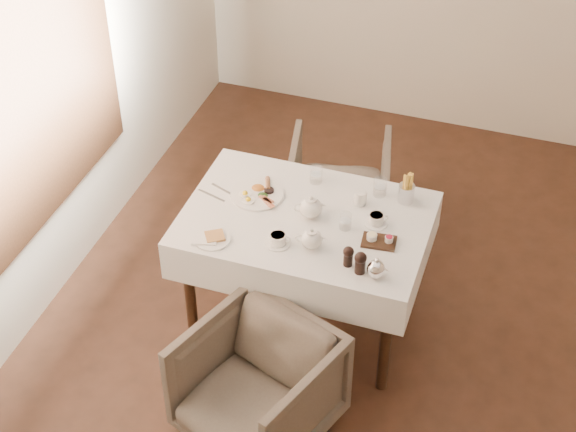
# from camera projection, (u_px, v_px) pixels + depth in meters

# --- Properties ---
(room) EXTENTS (5.00, 5.00, 5.00)m
(room) POSITION_uv_depth(u_px,v_px,m) (12.00, 51.00, 4.23)
(room) COLOR black
(room) RESTS_ON ground
(table) EXTENTS (1.28, 0.88, 0.75)m
(table) POSITION_uv_depth(u_px,v_px,m) (306.00, 234.00, 4.66)
(table) COLOR black
(table) RESTS_ON ground
(armchair_near) EXTENTS (0.85, 0.86, 0.62)m
(armchair_near) POSITION_uv_depth(u_px,v_px,m) (258.00, 386.00, 4.30)
(armchair_near) COLOR brown
(armchair_near) RESTS_ON ground
(armchair_far) EXTENTS (0.74, 0.75, 0.58)m
(armchair_far) POSITION_uv_depth(u_px,v_px,m) (339.00, 183.00, 5.58)
(armchair_far) COLOR brown
(armchair_far) RESTS_ON ground
(breakfast_plate) EXTENTS (0.29, 0.29, 0.04)m
(breakfast_plate) POSITION_uv_depth(u_px,v_px,m) (258.00, 193.00, 4.73)
(breakfast_plate) COLOR white
(breakfast_plate) RESTS_ON table
(side_plate) EXTENTS (0.20, 0.19, 0.02)m
(side_plate) POSITION_uv_depth(u_px,v_px,m) (211.00, 238.00, 4.45)
(side_plate) COLOR white
(side_plate) RESTS_ON table
(teapot_centre) EXTENTS (0.20, 0.18, 0.13)m
(teapot_centre) POSITION_uv_depth(u_px,v_px,m) (311.00, 206.00, 4.55)
(teapot_centre) COLOR white
(teapot_centre) RESTS_ON table
(teapot_front) EXTENTS (0.18, 0.15, 0.12)m
(teapot_front) POSITION_uv_depth(u_px,v_px,m) (312.00, 238.00, 4.37)
(teapot_front) COLOR white
(teapot_front) RESTS_ON table
(creamer) EXTENTS (0.07, 0.07, 0.08)m
(creamer) POSITION_uv_depth(u_px,v_px,m) (360.00, 197.00, 4.65)
(creamer) COLOR white
(creamer) RESTS_ON table
(teacup_near) EXTENTS (0.13, 0.13, 0.06)m
(teacup_near) POSITION_uv_depth(u_px,v_px,m) (278.00, 240.00, 4.41)
(teacup_near) COLOR white
(teacup_near) RESTS_ON table
(teacup_far) EXTENTS (0.12, 0.12, 0.06)m
(teacup_far) POSITION_uv_depth(u_px,v_px,m) (376.00, 220.00, 4.53)
(teacup_far) COLOR white
(teacup_far) RESTS_ON table
(glass_left) EXTENTS (0.07, 0.07, 0.10)m
(glass_left) POSITION_uv_depth(u_px,v_px,m) (316.00, 175.00, 4.79)
(glass_left) COLOR silver
(glass_left) RESTS_ON table
(glass_mid) EXTENTS (0.07, 0.07, 0.09)m
(glass_mid) POSITION_uv_depth(u_px,v_px,m) (345.00, 221.00, 4.50)
(glass_mid) COLOR silver
(glass_mid) RESTS_ON table
(glass_right) EXTENTS (0.08, 0.08, 0.10)m
(glass_right) POSITION_uv_depth(u_px,v_px,m) (380.00, 187.00, 4.71)
(glass_right) COLOR silver
(glass_right) RESTS_ON table
(condiment_board) EXTENTS (0.18, 0.13, 0.04)m
(condiment_board) POSITION_uv_depth(u_px,v_px,m) (379.00, 240.00, 4.43)
(condiment_board) COLOR black
(condiment_board) RESTS_ON table
(pepper_mill_left) EXTENTS (0.06, 0.06, 0.11)m
(pepper_mill_left) POSITION_uv_depth(u_px,v_px,m) (348.00, 256.00, 4.28)
(pepper_mill_left) COLOR black
(pepper_mill_left) RESTS_ON table
(pepper_mill_right) EXTENTS (0.08, 0.08, 0.12)m
(pepper_mill_right) POSITION_uv_depth(u_px,v_px,m) (360.00, 263.00, 4.23)
(pepper_mill_right) COLOR black
(pepper_mill_right) RESTS_ON table
(silver_pot) EXTENTS (0.13, 0.12, 0.12)m
(silver_pot) POSITION_uv_depth(u_px,v_px,m) (376.00, 268.00, 4.21)
(silver_pot) COLOR white
(silver_pot) RESTS_ON table
(fries_cup) EXTENTS (0.09, 0.09, 0.18)m
(fries_cup) POSITION_uv_depth(u_px,v_px,m) (407.00, 189.00, 4.65)
(fries_cup) COLOR silver
(fries_cup) RESTS_ON table
(cutlery_fork) EXTENTS (0.17, 0.08, 0.00)m
(cutlery_fork) POSITION_uv_depth(u_px,v_px,m) (224.00, 190.00, 4.76)
(cutlery_fork) COLOR silver
(cutlery_fork) RESTS_ON table
(cutlery_knife) EXTENTS (0.17, 0.06, 0.00)m
(cutlery_knife) POSITION_uv_depth(u_px,v_px,m) (211.00, 195.00, 4.73)
(cutlery_knife) COLOR silver
(cutlery_knife) RESTS_ON table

